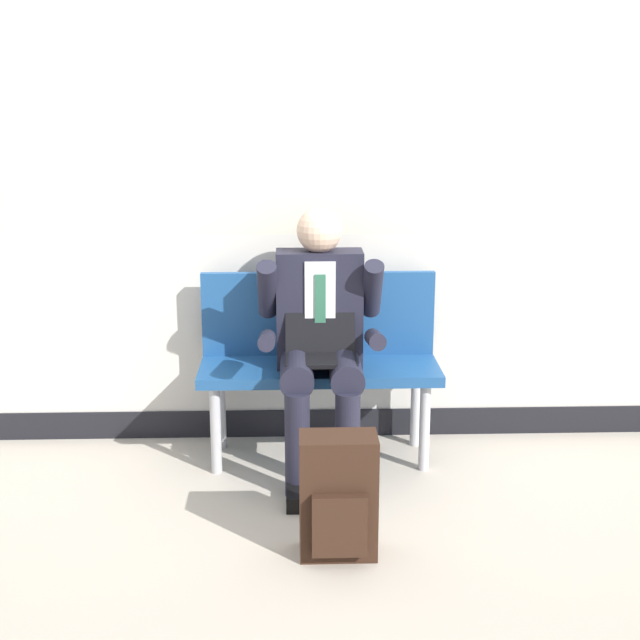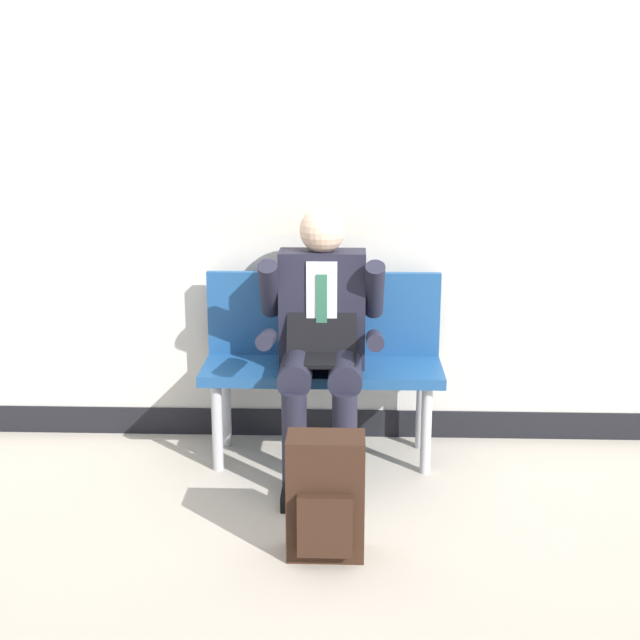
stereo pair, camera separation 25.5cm
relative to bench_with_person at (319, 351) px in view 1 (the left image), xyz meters
The scene contains 5 objects.
ground_plane 0.62m from the bench_with_person, 91.37° to the right, with size 18.00×18.00×0.00m, color #B2A899.
station_wall 0.88m from the bench_with_person, 91.63° to the left, with size 6.29×0.14×2.74m.
bench_with_person is the anchor object (origin of this frame).
person_seated 0.24m from the bench_with_person, 90.00° to the right, with size 0.57×0.70×1.23m.
backpack 1.03m from the bench_with_person, 87.58° to the right, with size 0.30×0.21×0.49m.
Camera 1 is at (-0.12, -3.71, 1.74)m, focal length 49.15 mm.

